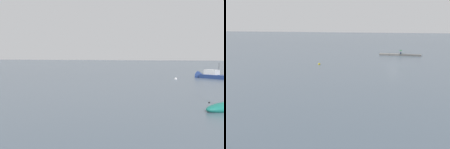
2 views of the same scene
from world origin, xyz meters
TOP-DOWN VIEW (x-y plane):
  - ground_plane at (0.00, 0.00)m, footprint 500.00×500.00m
  - seawall_pier at (0.00, -19.98)m, footprint 12.87×1.93m
  - person_seated_blue_left at (-0.17, -19.87)m, footprint 0.46×0.64m
  - umbrella_open_green at (-0.18, -19.93)m, footprint 1.21×1.21m
  - mooring_buoy_near at (17.23, 6.01)m, footprint 0.54×0.54m

SIDE VIEW (x-z plane):
  - ground_plane at x=0.00m, z-range 0.00..0.00m
  - mooring_buoy_near at x=17.23m, z-range -0.18..0.37m
  - seawall_pier at x=0.00m, z-range 0.00..0.53m
  - person_seated_blue_left at x=-0.17m, z-range 0.42..1.15m
  - umbrella_open_green at x=-0.18m, z-range 1.01..2.27m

